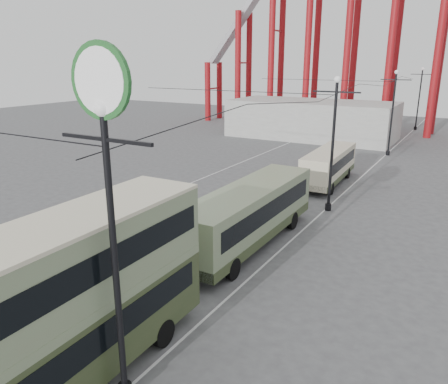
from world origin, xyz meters
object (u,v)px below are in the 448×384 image
Objects in this scene: single_decker_green at (249,213)px; pedestrian at (239,213)px; single_decker_cream at (329,165)px; double_decker_bus at (70,297)px; lamp_post_near at (106,156)px.

single_decker_green is 6.07× the size of pedestrian.
single_decker_cream is at bearing 90.30° from single_decker_green.
single_decker_green is 15.21m from single_decker_cream.
single_decker_cream is (-0.45, 28.20, -1.55)m from double_decker_bus.
double_decker_bus is at bearing 68.00° from pedestrian.
lamp_post_near reaches higher than single_decker_green.
single_decker_cream is 13.32m from pedestrian.
lamp_post_near is 4.97m from double_decker_bus.
double_decker_bus is (-1.75, -0.29, -4.64)m from lamp_post_near.
lamp_post_near reaches higher than pedestrian.
single_decker_green is (-0.39, 12.99, -1.28)m from double_decker_bus.
single_decker_green reaches higher than single_decker_cream.
lamp_post_near is at bearing 74.68° from pedestrian.
double_decker_bus is 13.06m from single_decker_green.
single_decker_green is at bearing 100.75° from pedestrian.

